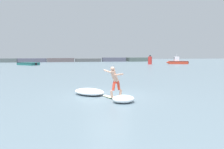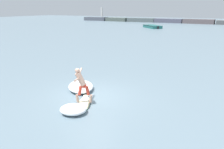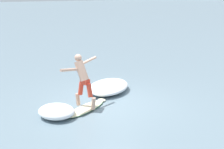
{
  "view_description": "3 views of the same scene",
  "coord_description": "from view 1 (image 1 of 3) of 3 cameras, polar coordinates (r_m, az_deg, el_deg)",
  "views": [
    {
      "loc": [
        -2.73,
        -12.77,
        2.5
      ],
      "look_at": [
        0.32,
        0.63,
        1.23
      ],
      "focal_mm": 35.0,
      "sensor_mm": 36.0,
      "label": 1
    },
    {
      "loc": [
        6.09,
        -8.94,
        4.53
      ],
      "look_at": [
        0.74,
        0.88,
        1.1
      ],
      "focal_mm": 35.0,
      "sensor_mm": 36.0,
      "label": 2
    },
    {
      "loc": [
        9.03,
        -4.67,
        3.79
      ],
      "look_at": [
        -0.34,
        0.29,
        0.91
      ],
      "focal_mm": 50.0,
      "sensor_mm": 36.0,
      "label": 3
    }
  ],
  "objects": [
    {
      "name": "ground_plane",
      "position": [
        13.3,
        -0.73,
        -5.55
      ],
      "size": [
        200.0,
        200.0,
        0.0
      ],
      "primitive_type": "plane",
      "color": "slate"
    },
    {
      "name": "rock_jetty_breakwater",
      "position": [
        74.92,
        -16.14,
        3.65
      ],
      "size": [
        72.0,
        4.9,
        4.72
      ],
      "color": "#4C505B",
      "rests_on": "ground"
    },
    {
      "name": "surfboard",
      "position": [
        12.43,
        0.97,
        -6.1
      ],
      "size": [
        1.43,
        1.95,
        0.23
      ],
      "color": "beige",
      "rests_on": "ground"
    },
    {
      "name": "surfer",
      "position": [
        12.17,
        0.7,
        -1.22
      ],
      "size": [
        1.01,
        1.52,
        1.74
      ],
      "color": "tan",
      "rests_on": "surfboard"
    },
    {
      "name": "fishing_boat_near_jetty",
      "position": [
        59.81,
        16.71,
        3.23
      ],
      "size": [
        5.65,
        3.55,
        2.84
      ],
      "color": "#BA3622",
      "rests_on": "ground"
    },
    {
      "name": "small_boat_offshore",
      "position": [
        54.88,
        -21.1,
        2.67
      ],
      "size": [
        5.46,
        5.43,
        0.63
      ],
      "color": "#1F5F5B",
      "rests_on": "ground"
    },
    {
      "name": "channel_marker_buoy",
      "position": [
        56.13,
        9.89,
        3.67
      ],
      "size": [
        0.99,
        0.99,
        2.32
      ],
      "color": "red",
      "rests_on": "ground"
    },
    {
      "name": "wave_foam_at_tail",
      "position": [
        11.44,
        3.0,
        -6.37
      ],
      "size": [
        1.48,
        1.39,
        0.38
      ],
      "color": "white",
      "rests_on": "ground"
    },
    {
      "name": "wave_foam_at_nose",
      "position": [
        13.62,
        -5.94,
        -4.48
      ],
      "size": [
        2.41,
        2.5,
        0.39
      ],
      "color": "white",
      "rests_on": "ground"
    }
  ]
}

